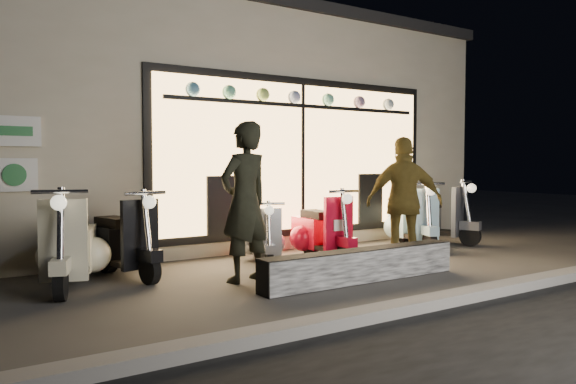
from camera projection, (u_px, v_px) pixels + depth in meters
name	position (u px, v px, depth m)	size (l,w,h in m)	color
ground	(336.00, 272.00, 7.46)	(40.00, 40.00, 0.00)	#383533
kerb	(456.00, 298.00, 5.79)	(40.00, 0.25, 0.12)	slate
shop_building	(186.00, 131.00, 11.51)	(10.20, 6.23, 4.20)	beige
graffiti_barrier	(361.00, 265.00, 6.84)	(2.82, 0.28, 0.40)	black
scooter_silver	(263.00, 238.00, 8.22)	(0.71, 1.20, 0.88)	black
scooter_red	(319.00, 231.00, 8.54)	(0.54, 1.44, 1.02)	black
scooter_black	(117.00, 242.00, 7.21)	(0.67, 1.50, 1.06)	black
scooter_cream	(72.00, 247.00, 6.65)	(0.86, 1.55, 1.12)	black
scooter_blue	(411.00, 221.00, 9.79)	(0.88, 1.49, 1.09)	black
scooter_grey	(426.00, 219.00, 10.15)	(0.88, 1.50, 1.09)	black
man	(245.00, 202.00, 6.82)	(0.71, 0.47, 1.95)	black
woman	(405.00, 202.00, 7.85)	(1.06, 0.44, 1.82)	brown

